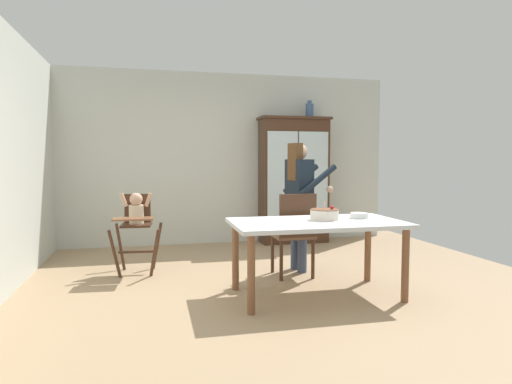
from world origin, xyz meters
TOP-DOWN VIEW (x-y plane):
  - ground_plane at (0.00, 0.00)m, footprint 6.24×6.24m
  - wall_back at (0.00, 2.63)m, footprint 5.32×0.06m
  - china_cabinet at (1.02, 2.37)m, footprint 1.13×0.48m
  - ceramic_vase at (1.29, 2.37)m, footprint 0.13×0.13m
  - high_chair_with_toddler at (-1.41, 0.91)m, footprint 0.62×0.72m
  - adult_person at (0.49, 0.57)m, footprint 0.57×0.55m
  - dining_table at (0.32, -0.43)m, footprint 1.67×0.95m
  - birthday_cake at (0.43, -0.36)m, footprint 0.28×0.28m
  - serving_bowl at (0.82, -0.33)m, footprint 0.18×0.18m
  - dining_chair_far_side at (0.33, 0.26)m, footprint 0.45×0.45m

SIDE VIEW (x-z plane):
  - ground_plane at x=0.00m, z-range 0.00..0.00m
  - dining_chair_far_side at x=0.33m, z-range 0.08..1.04m
  - dining_table at x=0.32m, z-range 0.28..1.02m
  - high_chair_with_toddler at x=-1.41m, z-range 0.18..1.13m
  - serving_bowl at x=0.82m, z-range 0.74..0.79m
  - birthday_cake at x=0.43m, z-range 0.70..0.89m
  - adult_person at x=0.49m, z-range 0.20..1.73m
  - china_cabinet at x=1.02m, z-range 0.01..2.02m
  - wall_back at x=0.00m, z-range 0.00..2.70m
  - ceramic_vase at x=1.29m, z-range 1.99..2.26m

